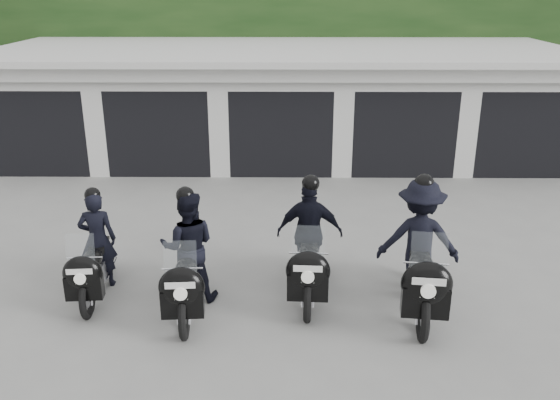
{
  "coord_description": "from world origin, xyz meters",
  "views": [
    {
      "loc": [
        0.12,
        -9.02,
        4.72
      ],
      "look_at": [
        0.02,
        0.9,
        1.05
      ],
      "focal_mm": 38.0,
      "sensor_mm": 36.0,
      "label": 1
    }
  ],
  "objects_px": {
    "police_bike_d": "(420,250)",
    "police_bike_b": "(187,257)",
    "police_bike_a": "(94,253)",
    "police_bike_c": "(309,243)"
  },
  "relations": [
    {
      "from": "police_bike_c",
      "to": "police_bike_d",
      "type": "bearing_deg",
      "value": -10.59
    },
    {
      "from": "police_bike_a",
      "to": "police_bike_c",
      "type": "xyz_separation_m",
      "value": [
        3.39,
        0.16,
        0.13
      ]
    },
    {
      "from": "police_bike_c",
      "to": "police_bike_d",
      "type": "height_order",
      "value": "police_bike_d"
    },
    {
      "from": "police_bike_a",
      "to": "police_bike_b",
      "type": "xyz_separation_m",
      "value": [
        1.53,
        -0.34,
        0.11
      ]
    },
    {
      "from": "police_bike_a",
      "to": "police_bike_c",
      "type": "relative_size",
      "value": 0.9
    },
    {
      "from": "police_bike_b",
      "to": "police_bike_c",
      "type": "height_order",
      "value": "police_bike_c"
    },
    {
      "from": "police_bike_a",
      "to": "police_bike_b",
      "type": "height_order",
      "value": "police_bike_b"
    },
    {
      "from": "police_bike_d",
      "to": "police_bike_a",
      "type": "bearing_deg",
      "value": -176.15
    },
    {
      "from": "police_bike_d",
      "to": "police_bike_b",
      "type": "bearing_deg",
      "value": -171.79
    },
    {
      "from": "police_bike_b",
      "to": "police_bike_a",
      "type": "bearing_deg",
      "value": 163.24
    }
  ]
}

